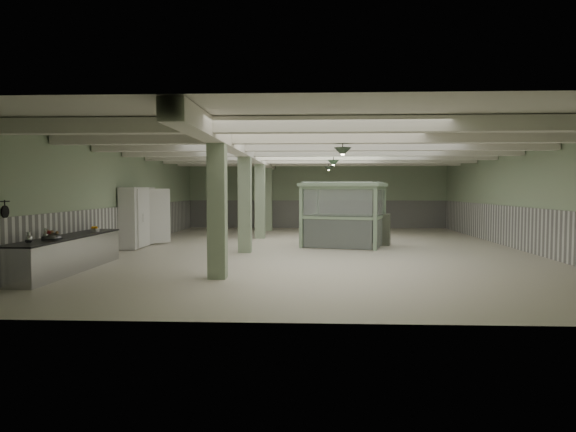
{
  "coord_description": "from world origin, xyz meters",
  "views": [
    {
      "loc": [
        -0.27,
        -17.99,
        2.12
      ],
      "look_at": [
        -0.99,
        -2.46,
        1.3
      ],
      "focal_mm": 32.0,
      "sensor_mm": 36.0,
      "label": 1
    }
  ],
  "objects_px": {
    "walkin_cooler": "(139,217)",
    "guard_booth": "(344,203)",
    "filing_cabinet": "(385,230)",
    "prep_counter": "(67,254)"
  },
  "relations": [
    {
      "from": "prep_counter",
      "to": "walkin_cooler",
      "type": "bearing_deg",
      "value": 90.84
    },
    {
      "from": "prep_counter",
      "to": "guard_booth",
      "type": "bearing_deg",
      "value": 40.07
    },
    {
      "from": "walkin_cooler",
      "to": "guard_booth",
      "type": "distance_m",
      "value": 7.59
    },
    {
      "from": "prep_counter",
      "to": "walkin_cooler",
      "type": "relative_size",
      "value": 2.07
    },
    {
      "from": "guard_booth",
      "to": "filing_cabinet",
      "type": "distance_m",
      "value": 1.89
    },
    {
      "from": "prep_counter",
      "to": "filing_cabinet",
      "type": "height_order",
      "value": "filing_cabinet"
    },
    {
      "from": "guard_booth",
      "to": "prep_counter",
      "type": "bearing_deg",
      "value": -124.28
    },
    {
      "from": "walkin_cooler",
      "to": "guard_booth",
      "type": "height_order",
      "value": "guard_booth"
    },
    {
      "from": "walkin_cooler",
      "to": "guard_booth",
      "type": "bearing_deg",
      "value": 4.41
    },
    {
      "from": "filing_cabinet",
      "to": "prep_counter",
      "type": "bearing_deg",
      "value": -129.71
    }
  ]
}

